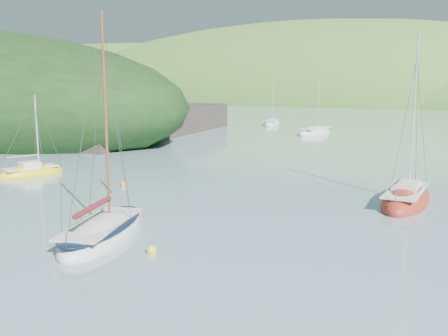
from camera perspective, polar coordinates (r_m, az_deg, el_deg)
The scene contains 7 objects.
ground at distance 21.45m, azimuth -9.18°, elevation -8.91°, with size 700.00×700.00×0.00m, color #7697A3.
daysailer_white at distance 22.90m, azimuth -13.71°, elevation -7.24°, with size 4.78×7.31×10.56m.
sloop_red at distance 30.23m, azimuth 20.06°, elevation -3.47°, with size 2.66×7.08×10.35m.
sailboat_yellow at distance 39.70m, azimuth -21.13°, elevation -0.53°, with size 3.18×5.21×6.46m.
distant_sloop_a at distance 66.96m, azimuth 10.31°, elevation 3.95°, with size 3.41×7.50×10.33m.
distant_sloop_c at distance 80.69m, azimuth 5.44°, elevation 5.03°, with size 4.01×7.01×9.46m.
mooring_buoys at distance 25.04m, azimuth 0.59°, elevation -5.75°, with size 23.62×10.25×0.40m.
Camera 1 is at (13.28, -15.40, 6.84)m, focal length 40.00 mm.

